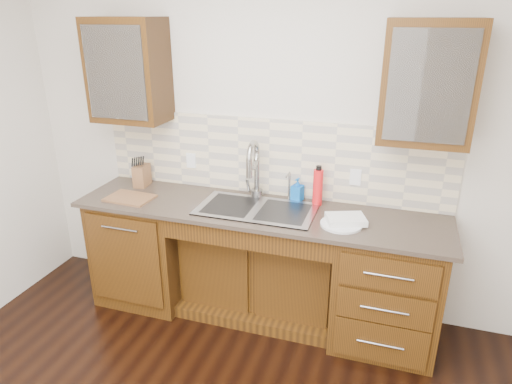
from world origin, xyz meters
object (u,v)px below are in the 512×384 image
(soap_bottle, at_px, (297,189))
(knife_block, at_px, (142,175))
(water_bottle, at_px, (318,187))
(plate, at_px, (341,224))
(cutting_board, at_px, (130,198))

(soap_bottle, xyz_separation_m, knife_block, (-1.27, -0.08, -0.00))
(water_bottle, bearing_deg, knife_block, -178.20)
(plate, distance_m, cutting_board, 1.59)
(water_bottle, height_order, plate, water_bottle)
(cutting_board, bearing_deg, knife_block, 101.44)
(soap_bottle, relative_size, cutting_board, 0.51)
(soap_bottle, bearing_deg, knife_block, -161.90)
(knife_block, bearing_deg, water_bottle, -3.89)
(plate, xyz_separation_m, knife_block, (-1.65, 0.26, 0.08))
(plate, height_order, cutting_board, same)
(plate, distance_m, knife_block, 1.67)
(plate, xyz_separation_m, cutting_board, (-1.59, -0.03, -0.00))
(water_bottle, relative_size, cutting_board, 0.78)
(water_bottle, xyz_separation_m, knife_block, (-1.43, -0.04, -0.05))
(cutting_board, bearing_deg, water_bottle, 13.44)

